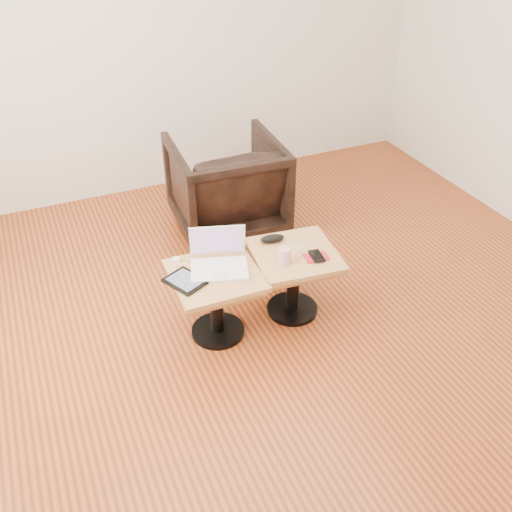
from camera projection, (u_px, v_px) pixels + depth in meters
name	position (u px, v px, depth m)	size (l,w,h in m)	color
room_shell	(300.00, 127.00, 2.80)	(4.52, 4.52, 2.71)	#612211
side_table_left	(216.00, 289.00, 3.37)	(0.51, 0.51, 0.46)	black
side_table_right	(294.00, 268.00, 3.55)	(0.56, 0.56, 0.46)	black
laptop	(219.00, 260.00, 3.34)	(0.40, 0.36, 0.23)	white
tablet	(185.00, 281.00, 3.23)	(0.26, 0.28, 0.02)	black
charging_adapter	(176.00, 260.00, 3.40)	(0.04, 0.04, 0.02)	white
glasses_case	(272.00, 239.00, 3.57)	(0.16, 0.07, 0.05)	black
striped_cup	(285.00, 256.00, 3.37)	(0.07, 0.07, 0.10)	#CD3661
earbuds_tangle	(301.00, 245.00, 3.54)	(0.08, 0.05, 0.02)	white
phone_on_sleeve	(317.00, 257.00, 3.43)	(0.16, 0.14, 0.02)	#A91D3B
armchair	(226.00, 186.00, 4.38)	(0.80, 0.82, 0.75)	black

